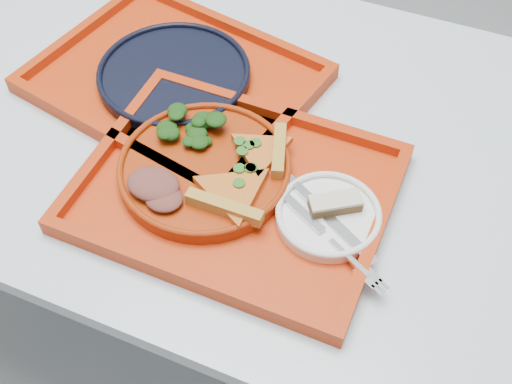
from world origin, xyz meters
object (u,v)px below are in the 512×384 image
at_px(tray_far, 175,82).
at_px(dessert_bar, 335,203).
at_px(tray_main, 236,192).
at_px(navy_plate, 174,76).
at_px(dinner_plate, 205,170).

xyz_separation_m(tray_far, dessert_bar, (0.34, -0.17, 0.03)).
bearing_deg(tray_far, tray_main, -31.41).
relative_size(tray_main, tray_far, 1.00).
bearing_deg(navy_plate, tray_far, 90.00).
bearing_deg(tray_far, dinner_plate, -39.25).
xyz_separation_m(tray_far, navy_plate, (0.00, -0.00, 0.01)).
xyz_separation_m(tray_main, tray_far, (-0.19, 0.18, 0.00)).
distance_m(tray_main, dinner_plate, 0.06).
relative_size(navy_plate, dessert_bar, 3.35).
distance_m(tray_far, dessert_bar, 0.38).
xyz_separation_m(tray_far, dinner_plate, (0.14, -0.17, 0.02)).
bearing_deg(tray_far, dessert_bar, -14.39).
relative_size(tray_far, navy_plate, 1.73).
xyz_separation_m(navy_plate, dessert_bar, (0.34, -0.17, 0.02)).
height_order(tray_far, navy_plate, navy_plate).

